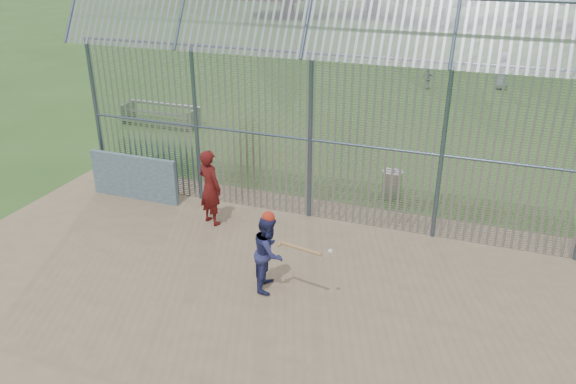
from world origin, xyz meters
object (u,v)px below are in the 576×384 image
at_px(dugout_wall, 134,177).
at_px(bleacher, 160,114).
at_px(batter, 269,252).
at_px(onlooker, 210,187).
at_px(trash_can, 392,184).

relative_size(dugout_wall, bleacher, 0.83).
relative_size(dugout_wall, batter, 1.62).
bearing_deg(dugout_wall, batter, -28.36).
bearing_deg(bleacher, onlooker, -49.81).
bearing_deg(dugout_wall, trash_can, 21.00).
xyz_separation_m(batter, onlooker, (-2.32, 2.06, 0.16)).
bearing_deg(onlooker, dugout_wall, 11.37).
xyz_separation_m(dugout_wall, onlooker, (2.52, -0.56, 0.33)).
distance_m(batter, onlooker, 3.10).
distance_m(batter, trash_can, 5.26).
height_order(batter, bleacher, batter).
distance_m(dugout_wall, trash_can, 6.75).
bearing_deg(batter, onlooker, 37.61).
distance_m(batter, bleacher, 11.41).
bearing_deg(bleacher, batter, -47.57).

